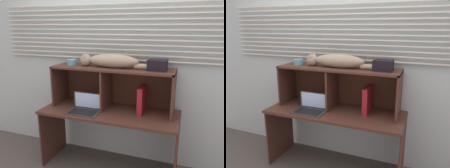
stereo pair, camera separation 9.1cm
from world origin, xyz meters
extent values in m
cube|color=#A8BABB|center=(0.00, 0.55, 1.25)|extent=(4.40, 0.04, 2.50)
cube|color=silver|center=(0.00, 0.50, 1.26)|extent=(3.07, 0.02, 0.01)
cube|color=silver|center=(0.00, 0.50, 1.31)|extent=(3.07, 0.02, 0.01)
cube|color=silver|center=(0.00, 0.50, 1.37)|extent=(3.07, 0.02, 0.01)
cube|color=silver|center=(0.00, 0.50, 1.43)|extent=(3.07, 0.02, 0.01)
cube|color=silver|center=(0.00, 0.50, 1.48)|extent=(3.07, 0.02, 0.01)
cube|color=silver|center=(0.00, 0.50, 1.54)|extent=(3.07, 0.02, 0.01)
cube|color=silver|center=(0.00, 0.50, 1.60)|extent=(3.07, 0.02, 0.01)
cube|color=silver|center=(0.00, 0.50, 1.65)|extent=(3.07, 0.02, 0.01)
cube|color=silver|center=(0.00, 0.50, 1.71)|extent=(3.07, 0.02, 0.01)
cube|color=silver|center=(0.00, 0.50, 1.77)|extent=(3.07, 0.02, 0.01)
cube|color=silver|center=(0.00, 0.50, 1.82)|extent=(3.07, 0.02, 0.01)
cube|color=silver|center=(0.00, 0.50, 1.88)|extent=(3.07, 0.02, 0.01)
cube|color=#45281F|center=(0.00, 0.21, 0.70)|extent=(1.53, 0.59, 0.03)
cube|color=#45281F|center=(-0.76, 0.21, 0.34)|extent=(0.02, 0.53, 0.68)
cube|color=#45281F|center=(0.76, 0.21, 0.34)|extent=(0.02, 0.53, 0.68)
cube|color=#45281F|center=(0.00, 0.31, 1.18)|extent=(1.37, 0.37, 0.02)
cube|color=#45281F|center=(-0.68, 0.31, 0.95)|extent=(0.02, 0.37, 0.48)
cube|color=#45281F|center=(0.68, 0.31, 0.95)|extent=(0.02, 0.37, 0.48)
cube|color=#45281F|center=(-0.07, 0.31, 0.94)|extent=(0.02, 0.35, 0.46)
cube|color=#412619|center=(0.00, 0.50, 0.95)|extent=(1.37, 0.01, 0.48)
ellipsoid|color=gray|center=(0.01, 0.31, 1.26)|extent=(0.58, 0.17, 0.15)
sphere|color=gray|center=(-0.32, 0.31, 1.26)|extent=(0.13, 0.13, 0.13)
cone|color=gray|center=(-0.32, 0.28, 1.32)|extent=(0.06, 0.06, 0.06)
cone|color=gray|center=(-0.32, 0.35, 1.32)|extent=(0.06, 0.06, 0.06)
cylinder|color=gray|center=(0.39, 0.31, 1.22)|extent=(0.26, 0.06, 0.06)
cube|color=#2E2E2E|center=(-0.25, 0.08, 0.72)|extent=(0.35, 0.24, 0.01)
cube|color=#2E2E2E|center=(-0.25, 0.19, 0.82)|extent=(0.35, 0.01, 0.19)
cube|color=#ADD1F9|center=(-0.25, 0.19, 0.82)|extent=(0.31, 0.00, 0.16)
cube|color=black|center=(-0.25, 0.07, 0.72)|extent=(0.30, 0.17, 0.00)
cube|color=maroon|center=(0.35, 0.31, 0.86)|extent=(0.05, 0.26, 0.29)
cube|color=#446741|center=(-0.22, 0.31, 0.72)|extent=(0.18, 0.21, 0.02)
cube|color=tan|center=(-0.21, 0.31, 0.74)|extent=(0.18, 0.21, 0.01)
cylinder|color=teal|center=(-0.50, 0.31, 1.22)|extent=(0.11, 0.11, 0.07)
cube|color=black|center=(0.50, 0.31, 1.25)|extent=(0.19, 0.16, 0.11)
camera|label=1|loc=(0.82, -1.97, 1.63)|focal=35.76mm
camera|label=2|loc=(0.90, -1.94, 1.63)|focal=35.76mm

